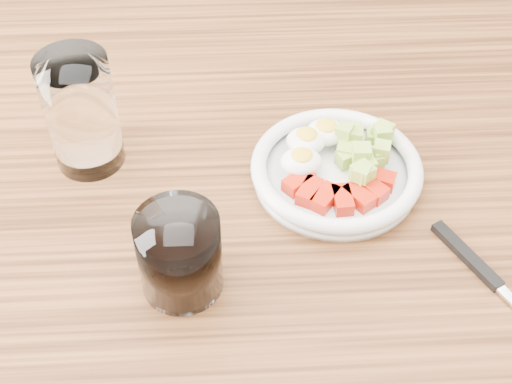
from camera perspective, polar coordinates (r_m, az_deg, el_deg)
dining_table at (r=0.83m, az=0.73°, el=-6.69°), size 1.50×0.90×0.77m
bowl at (r=0.78m, az=6.41°, el=2.00°), size 0.19×0.19×0.05m
fork at (r=0.73m, az=17.84°, el=-6.21°), size 0.10×0.18×0.01m
water_glass at (r=0.79m, az=-13.81°, el=6.18°), size 0.08×0.08×0.14m
coffee_glass at (r=0.66m, az=-6.12°, el=-5.00°), size 0.08×0.08×0.09m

